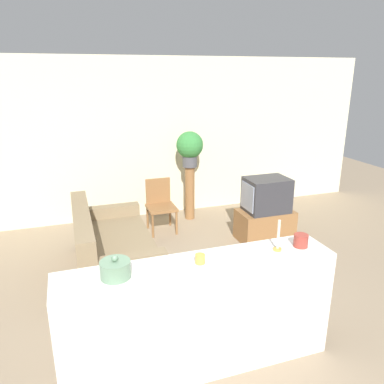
{
  "coord_description": "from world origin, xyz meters",
  "views": [
    {
      "loc": [
        -0.91,
        -2.82,
        2.45
      ],
      "look_at": [
        0.67,
        1.88,
        0.85
      ],
      "focal_mm": 35.0,
      "sensor_mm": 36.0,
      "label": 1
    }
  ],
  "objects_px": {
    "potted_plant": "(190,147)",
    "wooden_chair": "(160,203)",
    "decorative_bowl": "(115,269)",
    "television": "(266,195)",
    "couch": "(111,251)"
  },
  "relations": [
    {
      "from": "potted_plant",
      "to": "wooden_chair",
      "type": "bearing_deg",
      "value": -152.07
    },
    {
      "from": "potted_plant",
      "to": "decorative_bowl",
      "type": "xyz_separation_m",
      "value": [
        -1.67,
        -3.29,
        -0.21
      ]
    },
    {
      "from": "wooden_chair",
      "to": "couch",
      "type": "bearing_deg",
      "value": -129.75
    },
    {
      "from": "wooden_chair",
      "to": "decorative_bowl",
      "type": "height_order",
      "value": "decorative_bowl"
    },
    {
      "from": "decorative_bowl",
      "to": "potted_plant",
      "type": "bearing_deg",
      "value": 63.12
    },
    {
      "from": "potted_plant",
      "to": "couch",
      "type": "bearing_deg",
      "value": -136.9
    },
    {
      "from": "wooden_chair",
      "to": "decorative_bowl",
      "type": "bearing_deg",
      "value": -109.71
    },
    {
      "from": "wooden_chair",
      "to": "decorative_bowl",
      "type": "distance_m",
      "value": 3.21
    },
    {
      "from": "television",
      "to": "decorative_bowl",
      "type": "distance_m",
      "value": 3.27
    },
    {
      "from": "couch",
      "to": "wooden_chair",
      "type": "height_order",
      "value": "couch"
    },
    {
      "from": "couch",
      "to": "television",
      "type": "distance_m",
      "value": 2.38
    },
    {
      "from": "couch",
      "to": "wooden_chair",
      "type": "bearing_deg",
      "value": 50.25
    },
    {
      "from": "television",
      "to": "potted_plant",
      "type": "relative_size",
      "value": 1.08
    },
    {
      "from": "television",
      "to": "wooden_chair",
      "type": "xyz_separation_m",
      "value": [
        -1.41,
        0.86,
        -0.26
      ]
    },
    {
      "from": "television",
      "to": "wooden_chair",
      "type": "distance_m",
      "value": 1.67
    }
  ]
}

